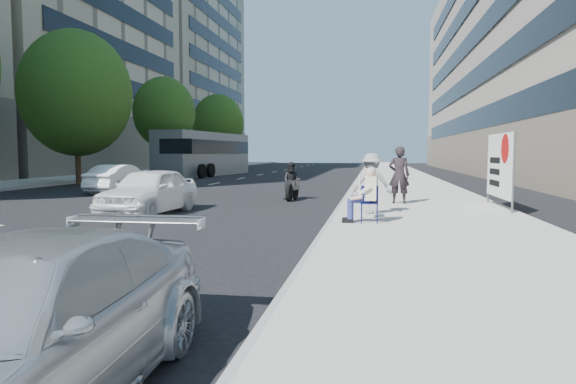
% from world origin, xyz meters
% --- Properties ---
extents(ground, '(160.00, 160.00, 0.00)m').
position_xyz_m(ground, '(0.00, 0.00, 0.00)').
color(ground, black).
rests_on(ground, ground).
extents(near_sidewalk, '(5.00, 120.00, 0.15)m').
position_xyz_m(near_sidewalk, '(4.00, 20.00, 0.07)').
color(near_sidewalk, '#A09C95').
rests_on(near_sidewalk, ground).
extents(far_sidewalk, '(4.50, 120.00, 0.15)m').
position_xyz_m(far_sidewalk, '(-16.75, 20.00, 0.07)').
color(far_sidewalk, '#A09C95').
rests_on(far_sidewalk, ground).
extents(far_bldg_north, '(22.00, 28.00, 28.00)m').
position_xyz_m(far_bldg_north, '(-30.00, 62.00, 14.00)').
color(far_bldg_north, '#C2B191').
rests_on(far_bldg_north, ground).
extents(tree_far_c, '(6.00, 6.00, 8.47)m').
position_xyz_m(tree_far_c, '(-13.70, 18.00, 5.02)').
color(tree_far_c, '#382616').
rests_on(tree_far_c, ground).
extents(tree_far_d, '(4.80, 4.80, 7.65)m').
position_xyz_m(tree_far_d, '(-13.70, 30.00, 4.89)').
color(tree_far_d, '#382616').
rests_on(tree_far_d, ground).
extents(tree_far_e, '(5.40, 5.40, 7.89)m').
position_xyz_m(tree_far_e, '(-13.70, 44.00, 4.78)').
color(tree_far_e, '#382616').
rests_on(tree_far_e, ground).
extents(seated_protester, '(0.83, 1.12, 1.31)m').
position_xyz_m(seated_protester, '(2.29, 3.90, 0.87)').
color(seated_protester, '#11124D').
rests_on(seated_protester, near_sidewalk).
extents(jogger, '(1.14, 0.78, 1.62)m').
position_xyz_m(jogger, '(2.43, 5.67, 0.96)').
color(jogger, gray).
rests_on(jogger, near_sidewalk).
extents(pedestrian_woman, '(0.69, 0.47, 1.83)m').
position_xyz_m(pedestrian_woman, '(3.29, 8.64, 1.07)').
color(pedestrian_woman, black).
rests_on(pedestrian_woman, near_sidewalk).
extents(protest_banner, '(0.08, 3.06, 2.20)m').
position_xyz_m(protest_banner, '(6.18, 7.95, 1.40)').
color(protest_banner, '#4C4C4C').
rests_on(protest_banner, near_sidewalk).
extents(parked_sedan, '(1.71, 4.11, 1.19)m').
position_xyz_m(parked_sedan, '(0.11, -5.16, 0.59)').
color(parked_sedan, '#ACAEB3').
rests_on(parked_sedan, ground).
extents(white_sedan_near, '(1.83, 4.06, 1.35)m').
position_xyz_m(white_sedan_near, '(-3.91, 5.75, 0.68)').
color(white_sedan_near, white).
rests_on(white_sedan_near, ground).
extents(white_sedan_mid, '(1.52, 3.85, 1.25)m').
position_xyz_m(white_sedan_mid, '(-8.64, 13.05, 0.62)').
color(white_sedan_mid, white).
rests_on(white_sedan_mid, ground).
extents(motorcycle, '(0.75, 2.05, 1.42)m').
position_xyz_m(motorcycle, '(-0.54, 10.86, 0.64)').
color(motorcycle, black).
rests_on(motorcycle, ground).
extents(bus, '(4.02, 12.31, 3.30)m').
position_xyz_m(bus, '(-10.44, 30.13, 1.64)').
color(bus, slate).
rests_on(bus, ground).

